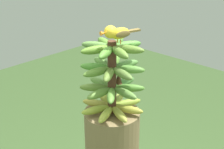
% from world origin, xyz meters
% --- Properties ---
extents(banana_bunch, '(0.28, 0.28, 0.33)m').
position_xyz_m(banana_bunch, '(0.00, -0.00, 1.52)').
color(banana_bunch, '#4C2D1E').
rests_on(banana_bunch, banana_tree).
extents(perched_bird, '(0.07, 0.18, 0.08)m').
position_xyz_m(perched_bird, '(-0.04, 0.02, 1.73)').
color(perched_bird, '#C68933').
rests_on(perched_bird, banana_bunch).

